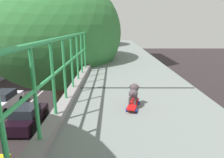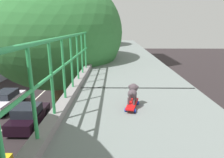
{
  "view_description": "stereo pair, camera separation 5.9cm",
  "coord_description": "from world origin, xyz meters",
  "px_view_note": "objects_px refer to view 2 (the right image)",
  "views": [
    {
      "loc": [
        0.59,
        -2.32,
        6.9
      ],
      "look_at": [
        0.6,
        1.88,
        5.75
      ],
      "focal_mm": 30.93,
      "sensor_mm": 36.0,
      "label": 1
    },
    {
      "loc": [
        0.65,
        -2.32,
        6.9
      ],
      "look_at": [
        0.6,
        1.88,
        5.75
      ],
      "focal_mm": 30.93,
      "sensor_mm": 36.0,
      "label": 2
    }
  ],
  "objects_px": {
    "car_black_fifth": "(29,116)",
    "car_white_sixth": "(6,100)",
    "small_dog": "(133,91)",
    "toy_skateboard": "(132,104)",
    "city_bus": "(54,60)"
  },
  "relations": [
    {
      "from": "toy_skateboard",
      "to": "city_bus",
      "type": "bearing_deg",
      "value": 110.11
    },
    {
      "from": "city_bus",
      "to": "toy_skateboard",
      "type": "xyz_separation_m",
      "value": [
        9.9,
        -27.05,
        3.79
      ]
    },
    {
      "from": "car_white_sixth",
      "to": "city_bus",
      "type": "xyz_separation_m",
      "value": [
        -0.22,
        14.78,
        1.06
      ]
    },
    {
      "from": "city_bus",
      "to": "small_dog",
      "type": "bearing_deg",
      "value": -69.82
    },
    {
      "from": "car_white_sixth",
      "to": "small_dog",
      "type": "relative_size",
      "value": 11.37
    },
    {
      "from": "car_black_fifth",
      "to": "small_dog",
      "type": "bearing_deg",
      "value": -55.22
    },
    {
      "from": "car_black_fifth",
      "to": "toy_skateboard",
      "type": "relative_size",
      "value": 6.8
    },
    {
      "from": "car_black_fifth",
      "to": "car_white_sixth",
      "type": "xyz_separation_m",
      "value": [
        -3.28,
        2.96,
        0.0
      ]
    },
    {
      "from": "car_white_sixth",
      "to": "small_dog",
      "type": "height_order",
      "value": "small_dog"
    },
    {
      "from": "car_black_fifth",
      "to": "city_bus",
      "type": "bearing_deg",
      "value": 101.16
    },
    {
      "from": "car_black_fifth",
      "to": "car_white_sixth",
      "type": "bearing_deg",
      "value": 137.92
    },
    {
      "from": "city_bus",
      "to": "small_dog",
      "type": "height_order",
      "value": "small_dog"
    },
    {
      "from": "toy_skateboard",
      "to": "car_white_sixth",
      "type": "bearing_deg",
      "value": 128.29
    },
    {
      "from": "car_white_sixth",
      "to": "city_bus",
      "type": "height_order",
      "value": "city_bus"
    },
    {
      "from": "small_dog",
      "to": "toy_skateboard",
      "type": "bearing_deg",
      "value": -98.98
    }
  ]
}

